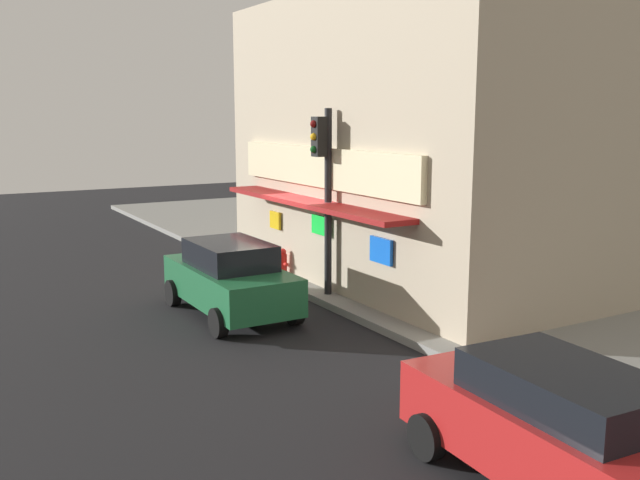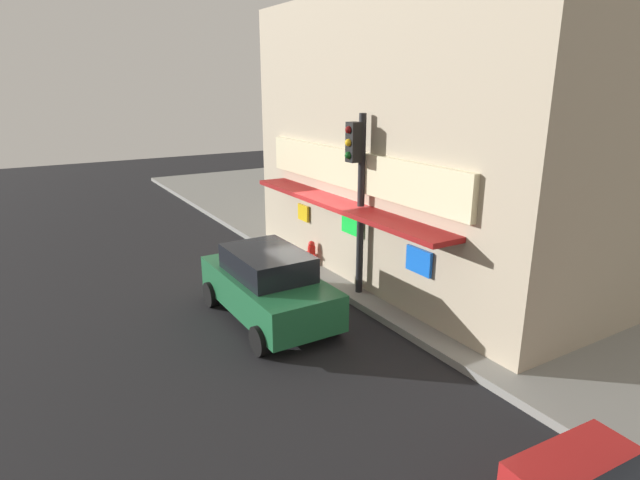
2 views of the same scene
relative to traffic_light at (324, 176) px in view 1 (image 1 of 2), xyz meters
The scene contains 9 objects.
ground_plane 3.33m from the traffic_light, 164.10° to the right, with size 57.72×57.72×0.00m, color black.
sidewalk 5.75m from the traffic_light, 103.02° to the left, with size 38.48×10.14×0.18m, color gray.
corner_building 5.21m from the traffic_light, 96.99° to the left, with size 11.03×10.49×7.52m.
traffic_light is the anchor object (origin of this frame).
fire_hydrant 3.60m from the traffic_light, behind, with size 0.47×0.23×0.74m.
trash_can 5.22m from the traffic_light, 161.99° to the left, with size 0.49×0.49×0.80m, color #2D2D2D.
pedestrian 3.30m from the traffic_light, 31.14° to the left, with size 0.44×0.59×1.84m.
parked_car_green 3.35m from the traffic_light, 91.18° to the right, with size 4.15×2.05×1.73m.
parked_car_red 9.86m from the traffic_light, 12.90° to the right, with size 4.52×2.14×1.67m.
Camera 1 is at (15.85, -8.33, 4.62)m, focal length 39.57 mm.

